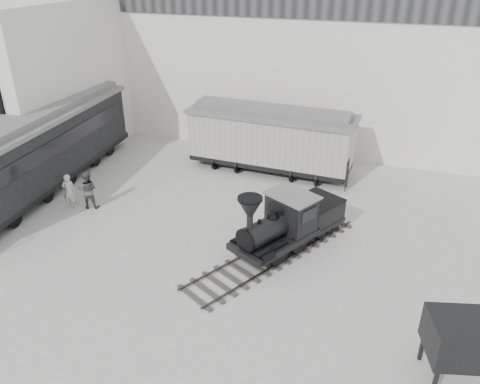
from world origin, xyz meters
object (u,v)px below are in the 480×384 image
at_px(locomotive, 286,225).
at_px(visitor_b, 88,190).
at_px(passenger_coach, 41,148).
at_px(visitor_a, 69,191).
at_px(boxcar, 271,137).
at_px(coal_hopper, 463,343).

relative_size(locomotive, visitor_b, 4.52).
xyz_separation_m(locomotive, passenger_coach, (-13.58, 1.75, 1.02)).
height_order(visitor_a, visitor_b, visitor_b).
distance_m(boxcar, visitor_a, 11.04).
bearing_deg(visitor_b, boxcar, -152.26).
bearing_deg(visitor_a, locomotive, 160.72).
xyz_separation_m(boxcar, visitor_b, (-7.17, -7.19, -1.05)).
xyz_separation_m(locomotive, visitor_b, (-9.97, 0.43, -0.19)).
bearing_deg(visitor_a, boxcar, -155.57).
xyz_separation_m(passenger_coach, coal_hopper, (19.96, -6.78, -0.77)).
relative_size(locomotive, visitor_a, 4.78).
relative_size(locomotive, passenger_coach, 0.58).
bearing_deg(passenger_coach, coal_hopper, -23.43).
bearing_deg(visitor_b, locomotive, 160.19).
distance_m(passenger_coach, coal_hopper, 21.09).
distance_m(visitor_a, coal_hopper, 17.94).
bearing_deg(boxcar, coal_hopper, -51.31).
relative_size(passenger_coach, visitor_b, 7.77).
height_order(passenger_coach, coal_hopper, passenger_coach).
relative_size(visitor_b, coal_hopper, 0.83).
bearing_deg(coal_hopper, passenger_coach, 146.54).
distance_m(passenger_coach, visitor_b, 4.03).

